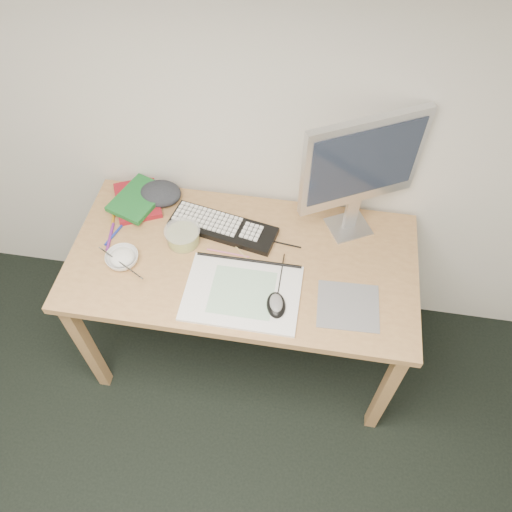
{
  "coord_description": "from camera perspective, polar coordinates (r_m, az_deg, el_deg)",
  "views": [
    {
      "loc": [
        0.53,
        0.25,
        2.35
      ],
      "look_at": [
        0.35,
        1.39,
        0.83
      ],
      "focal_mm": 35.0,
      "sensor_mm": 36.0,
      "label": 1
    }
  ],
  "objects": [
    {
      "name": "marker_orange",
      "position": [
        2.22,
        -16.02,
        4.13
      ],
      "size": [
        0.04,
        0.13,
        0.01
      ],
      "primitive_type": "cylinder",
      "rotation": [
        0.0,
        1.57,
        1.81
      ],
      "color": "#C38217",
      "rests_on": "desk"
    },
    {
      "name": "fruit_tub",
      "position": [
        2.05,
        -8.36,
        2.3
      ],
      "size": [
        0.17,
        0.17,
        0.07
      ],
      "primitive_type": "cylinder",
      "rotation": [
        0.0,
        0.0,
        0.18
      ],
      "color": "#CFCD49",
      "rests_on": "desk"
    },
    {
      "name": "monitor",
      "position": [
        1.9,
        12.03,
        10.1
      ],
      "size": [
        0.44,
        0.26,
        0.56
      ],
      "rotation": [
        0.0,
        0.0,
        0.5
      ],
      "color": "silver",
      "rests_on": "desk"
    },
    {
      "name": "chopsticks",
      "position": [
        2.01,
        -15.22,
        -0.76
      ],
      "size": [
        0.22,
        0.13,
        0.02
      ],
      "primitive_type": "cylinder",
      "rotation": [
        0.0,
        1.57,
        -0.51
      ],
      "color": "#ADADAF",
      "rests_on": "rice_bowl"
    },
    {
      "name": "book_red",
      "position": [
        2.26,
        -13.38,
        6.21
      ],
      "size": [
        0.27,
        0.3,
        0.02
      ],
      "primitive_type": "cube",
      "rotation": [
        0.0,
        0.0,
        0.44
      ],
      "color": "maroon",
      "rests_on": "desk"
    },
    {
      "name": "sketchpad",
      "position": [
        1.9,
        -1.58,
        -4.24
      ],
      "size": [
        0.44,
        0.31,
        0.01
      ],
      "primitive_type": "cube",
      "rotation": [
        0.0,
        0.0,
        -0.0
      ],
      "color": "white",
      "rests_on": "desk"
    },
    {
      "name": "pencil_pink",
      "position": [
        2.02,
        -3.22,
        0.34
      ],
      "size": [
        0.18,
        0.02,
        0.01
      ],
      "primitive_type": "cylinder",
      "rotation": [
        0.0,
        1.57,
        -0.07
      ],
      "color": "#CA658D",
      "rests_on": "desk"
    },
    {
      "name": "keyboard",
      "position": [
        2.1,
        -3.8,
        3.27
      ],
      "size": [
        0.47,
        0.23,
        0.03
      ],
      "primitive_type": "cube",
      "rotation": [
        0.0,
        0.0,
        -0.2
      ],
      "color": "black",
      "rests_on": "desk"
    },
    {
      "name": "marker_blue",
      "position": [
        2.16,
        -15.98,
        2.3
      ],
      "size": [
        0.04,
        0.12,
        0.01
      ],
      "primitive_type": "cylinder",
      "rotation": [
        0.0,
        1.57,
        1.28
      ],
      "color": "navy",
      "rests_on": "desk"
    },
    {
      "name": "book_green",
      "position": [
        2.23,
        -13.28,
        6.4
      ],
      "size": [
        0.25,
        0.29,
        0.02
      ],
      "primitive_type": "cube",
      "rotation": [
        0.0,
        0.0,
        -0.34
      ],
      "color": "#196527",
      "rests_on": "book_red"
    },
    {
      "name": "marker_purple",
      "position": [
        2.15,
        -16.33,
        2.15
      ],
      "size": [
        0.03,
        0.14,
        0.01
      ],
      "primitive_type": "cylinder",
      "rotation": [
        0.0,
        1.57,
        1.73
      ],
      "color": "#6C227D",
      "rests_on": "desk"
    },
    {
      "name": "pencil_tan",
      "position": [
        2.0,
        -1.04,
        -0.36
      ],
      "size": [
        0.14,
        0.13,
        0.01
      ],
      "primitive_type": "cylinder",
      "rotation": [
        0.0,
        1.57,
        -0.78
      ],
      "color": "tan",
      "rests_on": "desk"
    },
    {
      "name": "cloth_lump",
      "position": [
        2.24,
        -10.87,
        7.02
      ],
      "size": [
        0.19,
        0.17,
        0.06
      ],
      "primitive_type": "ellipsoid",
      "rotation": [
        0.0,
        0.0,
        -0.32
      ],
      "color": "#272B2F",
      "rests_on": "desk"
    },
    {
      "name": "pencil_black",
      "position": [
        2.05,
        2.78,
        1.5
      ],
      "size": [
        0.18,
        0.03,
        0.01
      ],
      "primitive_type": "cylinder",
      "rotation": [
        0.0,
        1.57,
        -0.12
      ],
      "color": "black",
      "rests_on": "desk"
    },
    {
      "name": "desk",
      "position": [
        2.07,
        -1.54,
        -1.7
      ],
      "size": [
        1.4,
        0.7,
        0.75
      ],
      "color": "tan",
      "rests_on": "ground"
    },
    {
      "name": "rice_bowl",
      "position": [
        2.05,
        -15.02,
        -0.3
      ],
      "size": [
        0.14,
        0.14,
        0.04
      ],
      "primitive_type": "imported",
      "rotation": [
        0.0,
        0.0,
        0.09
      ],
      "color": "silver",
      "rests_on": "desk"
    },
    {
      "name": "mousepad",
      "position": [
        1.91,
        10.48,
        -5.63
      ],
      "size": [
        0.24,
        0.22,
        0.0
      ],
      "primitive_type": "cube",
      "rotation": [
        0.0,
        0.0,
        0.04
      ],
      "color": "slate",
      "rests_on": "desk"
    },
    {
      "name": "mouse",
      "position": [
        1.85,
        2.32,
        -5.41
      ],
      "size": [
        0.09,
        0.13,
        0.04
      ],
      "primitive_type": "ellipsoid",
      "rotation": [
        0.0,
        0.0,
        0.21
      ],
      "color": "black",
      "rests_on": "sketchpad"
    }
  ]
}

